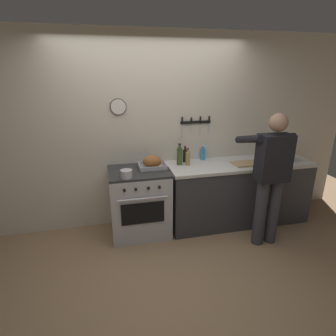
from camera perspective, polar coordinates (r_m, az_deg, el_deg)
ground_plane at (r=3.17m, az=1.15°, el=-21.90°), size 8.00×8.00×0.00m
wall_back at (r=3.79m, az=-3.76°, el=7.29°), size 6.00×0.13×2.60m
counter_block at (r=4.10m, az=14.38°, el=-4.76°), size 2.03×0.65×0.90m
stove at (r=3.70m, az=-5.92°, el=-7.06°), size 0.76×0.67×0.90m
person_cook at (r=3.50m, az=20.57°, el=-0.89°), size 0.51×0.63×1.66m
roasting_pan at (r=3.55m, az=-3.32°, el=1.10°), size 0.35×0.26×0.18m
saucepan at (r=3.28m, az=-8.63°, el=-1.23°), size 0.14×0.14×0.10m
cutting_board at (r=3.88m, az=15.95°, el=0.91°), size 0.36×0.24×0.02m
bottle_dish_soap at (r=3.94m, az=7.23°, el=2.97°), size 0.07×0.07×0.21m
bottle_vinegar at (r=3.69m, az=4.11°, el=2.08°), size 0.06×0.06×0.23m
bottle_olive_oil at (r=3.69m, az=2.41°, el=2.52°), size 0.08×0.08×0.29m
bottle_soy_sauce at (r=3.82m, az=3.55°, el=2.65°), size 0.06×0.06×0.23m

